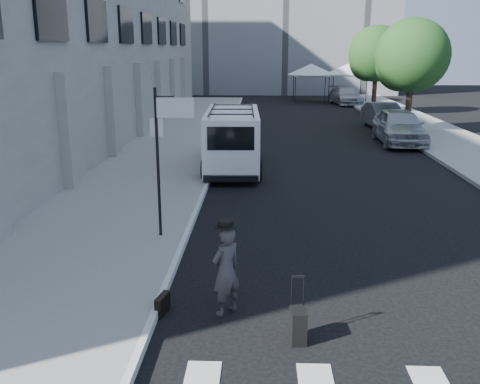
# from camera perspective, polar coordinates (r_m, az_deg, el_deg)

# --- Properties ---
(ground) EXTENTS (120.00, 120.00, 0.00)m
(ground) POSITION_cam_1_polar(r_m,az_deg,el_deg) (9.96, 3.28, -11.82)
(ground) COLOR black
(ground) RESTS_ON ground
(sidewalk_left) EXTENTS (4.50, 48.00, 0.15)m
(sidewalk_left) POSITION_cam_1_polar(r_m,az_deg,el_deg) (25.59, -6.87, 5.05)
(sidewalk_left) COLOR gray
(sidewalk_left) RESTS_ON ground
(sidewalk_right) EXTENTS (4.00, 56.00, 0.15)m
(sidewalk_right) POSITION_cam_1_polar(r_m,az_deg,el_deg) (30.63, 19.86, 5.91)
(sidewalk_right) COLOR gray
(sidewalk_right) RESTS_ON ground
(building_left) EXTENTS (10.00, 44.00, 12.00)m
(building_left) POSITION_cam_1_polar(r_m,az_deg,el_deg) (29.19, -21.47, 17.07)
(building_left) COLOR gray
(building_left) RESTS_ON ground
(sign_pole) EXTENTS (1.03, 0.07, 3.50)m
(sign_pole) POSITION_cam_1_polar(r_m,az_deg,el_deg) (12.41, -7.82, 6.39)
(sign_pole) COLOR black
(sign_pole) RESTS_ON sidewalk_left
(tree_near) EXTENTS (3.80, 3.83, 6.03)m
(tree_near) POSITION_cam_1_polar(r_m,az_deg,el_deg) (30.04, 17.65, 13.43)
(tree_near) COLOR black
(tree_near) RESTS_ON ground
(tree_far) EXTENTS (3.80, 3.83, 6.03)m
(tree_far) POSITION_cam_1_polar(r_m,az_deg,el_deg) (38.81, 14.16, 13.90)
(tree_far) COLOR black
(tree_far) RESTS_ON ground
(tent_left) EXTENTS (4.00, 4.00, 3.20)m
(tent_left) POSITION_cam_1_polar(r_m,az_deg,el_deg) (47.10, 7.60, 12.82)
(tent_left) COLOR black
(tent_left) RESTS_ON ground
(tent_right) EXTENTS (4.00, 4.00, 3.20)m
(tent_right) POSITION_cam_1_polar(r_m,az_deg,el_deg) (47.99, 11.45, 12.70)
(tent_right) COLOR black
(tent_right) RESTS_ON ground
(businessman) EXTENTS (0.69, 0.69, 1.61)m
(businessman) POSITION_cam_1_polar(r_m,az_deg,el_deg) (9.29, -1.50, -8.40)
(businessman) COLOR #3B3A3D
(businessman) RESTS_ON ground
(briefcase) EXTENTS (0.21, 0.46, 0.34)m
(briefcase) POSITION_cam_1_polar(r_m,az_deg,el_deg) (9.65, -8.27, -11.77)
(briefcase) COLOR black
(briefcase) RESTS_ON ground
(suitcase) EXTENTS (0.26, 0.39, 1.05)m
(suitcase) POSITION_cam_1_polar(r_m,az_deg,el_deg) (8.73, 6.23, -13.94)
(suitcase) COLOR black
(suitcase) RESTS_ON ground
(cargo_van) EXTENTS (2.26, 5.97, 2.23)m
(cargo_van) POSITION_cam_1_polar(r_m,az_deg,el_deg) (20.39, -0.81, 5.67)
(cargo_van) COLOR white
(cargo_van) RESTS_ON ground
(parked_car_a) EXTENTS (2.15, 5.06, 1.71)m
(parked_car_a) POSITION_cam_1_polar(r_m,az_deg,el_deg) (27.04, 16.63, 6.73)
(parked_car_a) COLOR #A8AAB1
(parked_car_a) RESTS_ON ground
(parked_car_b) EXTENTS (1.88, 4.56, 1.47)m
(parked_car_b) POSITION_cam_1_polar(r_m,az_deg,el_deg) (31.99, 15.07, 7.85)
(parked_car_b) COLOR #54565B
(parked_car_b) RESTS_ON ground
(parked_car_c) EXTENTS (2.59, 5.06, 1.41)m
(parked_car_c) POSITION_cam_1_polar(r_m,az_deg,el_deg) (45.35, 11.20, 10.04)
(parked_car_c) COLOR #ABADB3
(parked_car_c) RESTS_ON ground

